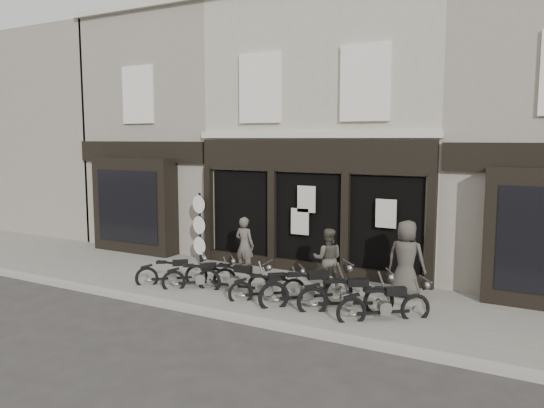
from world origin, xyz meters
The scene contains 17 objects.
ground_plane centered at (0.00, 0.00, 0.00)m, with size 90.00×90.00×0.00m, color #2D2B28.
pavement centered at (0.00, 0.90, 0.06)m, with size 30.00×4.20×0.12m, color slate.
kerb centered at (0.00, -1.25, 0.07)m, with size 30.00×0.25×0.13m, color gray.
central_building centered at (0.00, 5.95, 4.08)m, with size 7.30×6.22×8.34m.
neighbour_left centered at (-6.35, 5.90, 4.04)m, with size 5.60×6.73×8.34m.
filler_left centered at (-14.50, 6.00, 4.10)m, with size 11.00×6.00×8.20m, color gray.
motorcycle_0 centered at (-2.61, 0.08, 0.36)m, with size 1.58×1.39×0.91m.
motorcycle_1 centered at (-1.73, 0.12, 0.36)m, with size 1.60×1.40×0.92m.
motorcycle_2 centered at (-0.73, 0.21, 0.39)m, with size 2.07×0.56×0.99m.
motorcycle_3 centered at (0.29, 0.11, 0.36)m, with size 1.57×1.38×0.90m.
motorcycle_4 centered at (1.30, 0.18, 0.44)m, with size 1.84×1.76×1.10m.
motorcycle_5 centered at (2.26, 0.18, 0.42)m, with size 1.96×1.37×1.04m.
motorcycle_6 centered at (3.17, 0.04, 0.40)m, with size 1.76×1.48×0.99m.
man_left centered at (-1.52, 1.94, 0.93)m, with size 0.59×0.39×1.63m, color #4C463E.
man_centre centered at (1.17, 1.63, 0.90)m, with size 0.76×0.59×1.57m, color #444037.
man_right centered at (3.11, 1.89, 1.06)m, with size 0.92×0.60×1.89m, color #3D3932.
advert_sign_post centered at (-3.45, 2.41, 1.11)m, with size 0.55×0.36×2.29m.
Camera 1 is at (6.37, -10.60, 3.94)m, focal length 35.00 mm.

